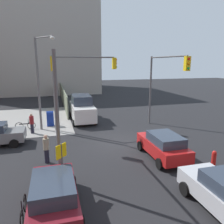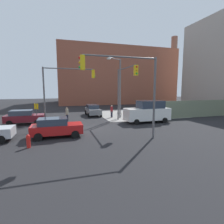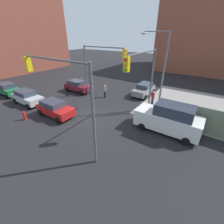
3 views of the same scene
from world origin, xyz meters
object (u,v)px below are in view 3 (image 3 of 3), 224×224
Objects in this scene: hatchback_silver at (27,97)px; pedestrian_waiting at (153,98)px; traffic_signal_nw_corner at (100,62)px; van_white_delivery at (169,119)px; traffic_signal_ne_corner at (144,73)px; pedestrian_crossing at (105,91)px; bicycle_at_crosswalk at (83,87)px; hatchback_red at (55,108)px; traffic_signal_se_corner at (63,89)px; hatchback_green at (8,89)px; fire_hydrant at (24,115)px; mailbox_blue at (165,107)px; sedan_gray at (144,89)px; street_lamp_corner at (161,67)px; bicycle_leaning_on_fence at (165,103)px; sedan_maroon at (78,86)px.

pedestrian_waiting is at bearing 32.78° from hatchback_silver.
traffic_signal_nw_corner reaches higher than van_white_delivery.
pedestrian_crossing is at bearing 156.03° from traffic_signal_ne_corner.
traffic_signal_nw_corner reaches higher than bicycle_at_crosswalk.
hatchback_silver is 15.33m from pedestrian_waiting.
hatchback_red is at bearing -99.30° from traffic_signal_nw_corner.
traffic_signal_se_corner is 11.20m from pedestrian_crossing.
hatchback_red is at bearing -65.38° from bicycle_at_crosswalk.
hatchback_silver and hatchback_green have the same top height.
hatchback_green is 21.45m from van_white_delivery.
van_white_delivery is at bearing 25.90° from fire_hydrant.
mailbox_blue is at bearing 24.54° from hatchback_silver.
sedan_gray is 5.52m from pedestrian_crossing.
mailbox_blue is 0.81× the size of pedestrian_crossing.
pedestrian_waiting is (-2.00, 1.50, 0.14)m from mailbox_blue.
fire_hydrant is at bearing -79.97° from bicycle_at_crosswalk.
pedestrian_crossing reaches higher than hatchback_silver.
traffic_signal_ne_corner is at bearing 12.37° from hatchback_green.
hatchback_green reaches higher than bicycle_at_crosswalk.
traffic_signal_ne_corner is 1.70× the size of hatchback_green.
mailbox_blue is at bearing 57.71° from traffic_signal_ne_corner.
traffic_signal_nw_corner is 7.65m from pedestrian_waiting.
street_lamp_corner is (7.05, 1.09, 0.03)m from traffic_signal_nw_corner.
hatchback_green is 2.19× the size of bicycle_leaning_on_fence.
pedestrian_crossing is at bearing 72.30° from fire_hydrant.
pedestrian_waiting is 1.66m from bicycle_leaning_on_fence.
traffic_signal_nw_corner is 3.71× the size of bicycle_leaning_on_fence.
traffic_signal_se_corner reaches higher than hatchback_green.
traffic_signal_ne_corner is at bearing 71.02° from traffic_signal_se_corner.
traffic_signal_se_corner is at bearing -108.98° from traffic_signal_ne_corner.
traffic_signal_nw_corner and traffic_signal_ne_corner have the same top height.
bicycle_at_crosswalk is (-8.96, 10.50, -4.32)m from traffic_signal_se_corner.
sedan_maroon is 0.98× the size of sedan_gray.
mailbox_blue is 0.34× the size of sedan_maroon.
traffic_signal_se_corner is 1.56× the size of sedan_maroon.
sedan_maroon is at bearing 74.12° from hatchback_silver.
sedan_gray is (8.78, 4.19, 0.00)m from sedan_maroon.
street_lamp_corner is at bearing -34.38° from pedestrian_waiting.
sedan_gray is 2.44× the size of pedestrian_waiting.
hatchback_green is (-7.00, -6.54, -0.00)m from sedan_maroon.
fire_hydrant is 15.56m from bicycle_leaning_on_fence.
sedan_maroon is at bearing 167.38° from traffic_signal_ne_corner.
bicycle_leaning_on_fence is at bearing 44.66° from pedestrian_waiting.
sedan_gray is 4.09m from bicycle_leaning_on_fence.
van_white_delivery is at bearing -10.12° from traffic_signal_ne_corner.
van_white_delivery is 5.67m from pedestrian_waiting.
sedan_maroon is at bearing 101.26° from fire_hydrant.
traffic_signal_nw_corner is 1.56× the size of hatchback_red.
traffic_signal_nw_corner is 3.71× the size of bicycle_at_crosswalk.
bicycle_at_crosswalk is at bearing 76.42° from hatchback_silver.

